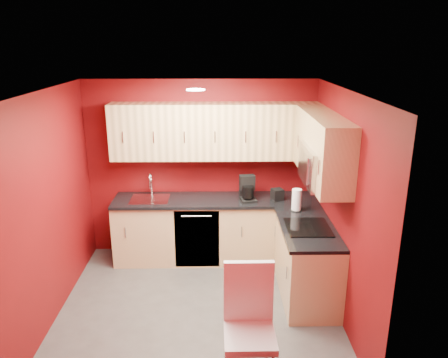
{
  "coord_description": "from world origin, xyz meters",
  "views": [
    {
      "loc": [
        0.23,
        -4.45,
        2.99
      ],
      "look_at": [
        0.31,
        0.55,
        1.4
      ],
      "focal_mm": 35.0,
      "sensor_mm": 36.0,
      "label": 1
    }
  ],
  "objects_px": {
    "coffee_maker": "(248,189)",
    "dining_chair": "(250,330)",
    "sink": "(150,196)",
    "napkin_holder": "(277,194)",
    "microwave": "(322,166)",
    "paper_towel": "(297,200)"
  },
  "relations": [
    {
      "from": "dining_chair",
      "to": "napkin_holder",
      "type": "bearing_deg",
      "value": 76.68
    },
    {
      "from": "microwave",
      "to": "dining_chair",
      "type": "bearing_deg",
      "value": -122.31
    },
    {
      "from": "microwave",
      "to": "napkin_holder",
      "type": "bearing_deg",
      "value": 110.42
    },
    {
      "from": "paper_towel",
      "to": "dining_chair",
      "type": "relative_size",
      "value": 0.25
    },
    {
      "from": "microwave",
      "to": "coffee_maker",
      "type": "bearing_deg",
      "value": 129.46
    },
    {
      "from": "sink",
      "to": "napkin_holder",
      "type": "relative_size",
      "value": 3.39
    },
    {
      "from": "napkin_holder",
      "to": "sink",
      "type": "bearing_deg",
      "value": 177.89
    },
    {
      "from": "sink",
      "to": "paper_towel",
      "type": "distance_m",
      "value": 1.99
    },
    {
      "from": "sink",
      "to": "dining_chair",
      "type": "distance_m",
      "value": 2.72
    },
    {
      "from": "napkin_holder",
      "to": "coffee_maker",
      "type": "bearing_deg",
      "value": -175.99
    },
    {
      "from": "coffee_maker",
      "to": "napkin_holder",
      "type": "distance_m",
      "value": 0.41
    },
    {
      "from": "coffee_maker",
      "to": "paper_towel",
      "type": "bearing_deg",
      "value": -41.18
    },
    {
      "from": "coffee_maker",
      "to": "microwave",
      "type": "bearing_deg",
      "value": -60.11
    },
    {
      "from": "sink",
      "to": "napkin_holder",
      "type": "height_order",
      "value": "sink"
    },
    {
      "from": "microwave",
      "to": "napkin_holder",
      "type": "xyz_separation_m",
      "value": [
        -0.35,
        0.94,
        -0.67
      ]
    },
    {
      "from": "microwave",
      "to": "paper_towel",
      "type": "xyz_separation_m",
      "value": [
        -0.16,
        0.55,
        -0.61
      ]
    },
    {
      "from": "coffee_maker",
      "to": "dining_chair",
      "type": "xyz_separation_m",
      "value": [
        -0.14,
        -2.31,
        -0.52
      ]
    },
    {
      "from": "sink",
      "to": "coffee_maker",
      "type": "height_order",
      "value": "sink"
    },
    {
      "from": "microwave",
      "to": "paper_towel",
      "type": "height_order",
      "value": "microwave"
    },
    {
      "from": "napkin_holder",
      "to": "dining_chair",
      "type": "height_order",
      "value": "dining_chair"
    },
    {
      "from": "coffee_maker",
      "to": "dining_chair",
      "type": "distance_m",
      "value": 2.37
    },
    {
      "from": "sink",
      "to": "paper_towel",
      "type": "xyz_separation_m",
      "value": [
        1.94,
        -0.46,
        0.11
      ]
    }
  ]
}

